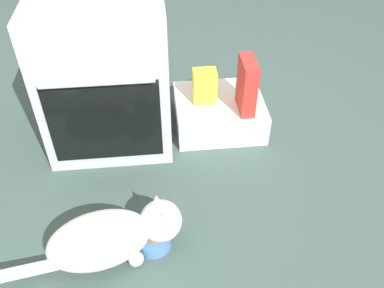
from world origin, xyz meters
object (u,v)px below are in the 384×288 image
at_px(food_bowl, 154,239).
at_px(oven, 106,71).
at_px(pantry_cabinet, 219,112).
at_px(cat, 110,237).
at_px(cereal_box, 247,86).
at_px(snack_bag, 205,86).

bearing_deg(food_bowl, oven, 103.77).
bearing_deg(pantry_cabinet, food_bowl, -116.89).
bearing_deg(oven, food_bowl, -76.23).
height_order(cat, cereal_box, cereal_box).
xyz_separation_m(oven, pantry_cabinet, (0.57, 0.00, -0.30)).
bearing_deg(food_bowl, cat, -166.83).
bearing_deg(oven, cereal_box, -7.09).
height_order(oven, cereal_box, oven).
distance_m(pantry_cabinet, cat, 0.97).
bearing_deg(snack_bag, pantry_cabinet, -1.91).
xyz_separation_m(cereal_box, snack_bag, (-0.20, 0.09, -0.05)).
relative_size(oven, snack_bag, 4.25).
height_order(oven, pantry_cabinet, oven).
distance_m(food_bowl, cereal_box, 0.88).
bearing_deg(snack_bag, cat, -120.25).
bearing_deg(pantry_cabinet, cereal_box, -37.10).
distance_m(food_bowl, snack_bag, 0.85).
bearing_deg(snack_bag, cereal_box, -24.56).
bearing_deg(pantry_cabinet, cat, -124.54).
bearing_deg(snack_bag, food_bowl, -111.67).
relative_size(pantry_cabinet, cat, 0.57).
height_order(food_bowl, cat, cat).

